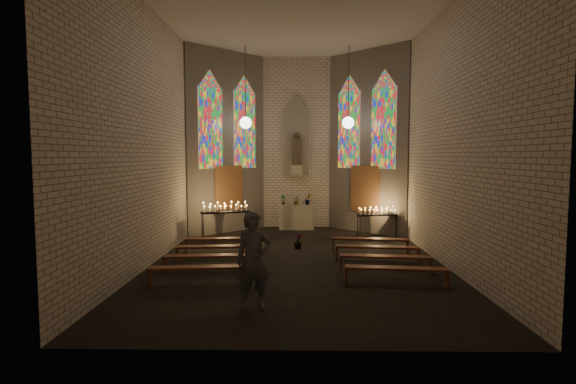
% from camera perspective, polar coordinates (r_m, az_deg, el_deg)
% --- Properties ---
extents(floor, '(12.00, 12.00, 0.00)m').
position_cam_1_polar(floor, '(13.02, 1.15, -8.62)').
color(floor, black).
rests_on(floor, ground).
extents(room, '(8.22, 12.43, 7.00)m').
position_cam_1_polar(room, '(16.06, 1.13, 7.24)').
color(room, beige).
rests_on(room, ground).
extents(altar, '(1.40, 0.60, 1.00)m').
position_cam_1_polar(altar, '(18.29, 1.10, -3.17)').
color(altar, beige).
rests_on(altar, ground).
extents(flower_vase_left, '(0.22, 0.16, 0.39)m').
position_cam_1_polar(flower_vase_left, '(18.24, -0.63, -0.99)').
color(flower_vase_left, '#4C723F').
rests_on(flower_vase_left, altar).
extents(flower_vase_center, '(0.37, 0.33, 0.37)m').
position_cam_1_polar(flower_vase_center, '(18.12, 1.11, -1.06)').
color(flower_vase_center, '#4C723F').
rests_on(flower_vase_center, altar).
extents(flower_vase_right, '(0.30, 0.27, 0.45)m').
position_cam_1_polar(flower_vase_right, '(18.15, 2.54, -0.93)').
color(flower_vase_right, '#4C723F').
rests_on(flower_vase_right, altar).
extents(aisle_flower_pot, '(0.35, 0.35, 0.48)m').
position_cam_1_polar(aisle_flower_pot, '(14.48, 1.28, -6.29)').
color(aisle_flower_pot, '#4C723F').
rests_on(aisle_flower_pot, ground).
extents(votive_stand_left, '(1.75, 0.97, 1.26)m').
position_cam_1_polar(votive_stand_left, '(16.08, -7.98, -2.20)').
color(votive_stand_left, black).
rests_on(votive_stand_left, ground).
extents(votive_stand_right, '(1.50, 0.61, 1.07)m').
position_cam_1_polar(votive_stand_right, '(16.60, 11.24, -2.60)').
color(votive_stand_right, black).
rests_on(votive_stand_right, ground).
extents(pew_left_0, '(2.33, 0.56, 0.44)m').
position_cam_1_polar(pew_left_0, '(14.13, -8.09, -6.11)').
color(pew_left_0, '#5D2D1A').
rests_on(pew_left_0, ground).
extents(pew_right_0, '(2.33, 0.56, 0.44)m').
position_cam_1_polar(pew_right_0, '(14.15, 10.36, -6.13)').
color(pew_right_0, '#5D2D1A').
rests_on(pew_right_0, ground).
extents(pew_left_1, '(2.33, 0.56, 0.44)m').
position_cam_1_polar(pew_left_1, '(12.97, -8.93, -7.09)').
color(pew_left_1, '#5D2D1A').
rests_on(pew_left_1, ground).
extents(pew_right_1, '(2.33, 0.56, 0.44)m').
position_cam_1_polar(pew_right_1, '(12.99, 11.23, -7.11)').
color(pew_right_1, '#5D2D1A').
rests_on(pew_right_1, ground).
extents(pew_left_2, '(2.33, 0.56, 0.44)m').
position_cam_1_polar(pew_left_2, '(11.82, -9.94, -8.26)').
color(pew_left_2, '#5D2D1A').
rests_on(pew_left_2, ground).
extents(pew_right_2, '(2.33, 0.56, 0.44)m').
position_cam_1_polar(pew_right_2, '(11.84, 12.27, -8.28)').
color(pew_right_2, '#5D2D1A').
rests_on(pew_right_2, ground).
extents(pew_left_3, '(2.33, 0.56, 0.44)m').
position_cam_1_polar(pew_left_3, '(10.68, -11.17, -9.69)').
color(pew_left_3, '#5D2D1A').
rests_on(pew_left_3, ground).
extents(pew_right_3, '(2.33, 0.56, 0.44)m').
position_cam_1_polar(pew_right_3, '(10.70, 13.55, -9.70)').
color(pew_right_3, '#5D2D1A').
rests_on(pew_right_3, ground).
extents(visitor, '(0.79, 0.61, 1.90)m').
position_cam_1_polar(visitor, '(8.86, -4.40, -8.66)').
color(visitor, '#52515C').
rests_on(visitor, ground).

